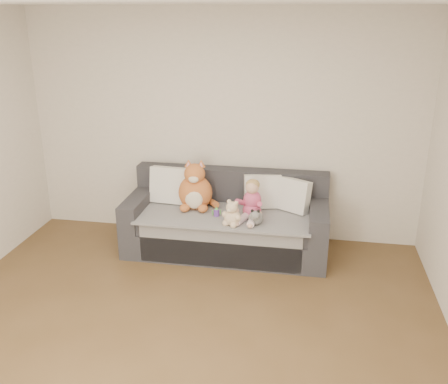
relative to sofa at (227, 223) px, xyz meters
name	(u,v)px	position (x,y,z in m)	size (l,w,h in m)	color
room_shell	(173,188)	(-0.13, -1.64, 0.99)	(5.00, 5.00, 5.00)	brown
sofa	(227,223)	(0.00, 0.00, 0.00)	(2.20, 0.94, 0.85)	#28282D
cushion_left	(170,185)	(-0.68, 0.12, 0.37)	(0.46, 0.24, 0.42)	silver
cushion_right_back	(263,191)	(0.37, 0.15, 0.35)	(0.43, 0.27, 0.38)	silver
cushion_right_front	(292,195)	(0.70, 0.11, 0.34)	(0.43, 0.35, 0.37)	silver
toddler	(251,202)	(0.29, -0.18, 0.34)	(0.30, 0.43, 0.42)	#CA476D
plush_cat	(195,190)	(-0.35, 0.00, 0.37)	(0.46, 0.41, 0.58)	#B55628
teddy_bear	(232,215)	(0.12, -0.41, 0.27)	(0.21, 0.18, 0.28)	#CEB68F
plush_cow	(256,217)	(0.36, -0.34, 0.24)	(0.15, 0.24, 0.19)	white
sippy_cup	(217,211)	(-0.08, -0.20, 0.22)	(0.09, 0.08, 0.10)	#6A3EA9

